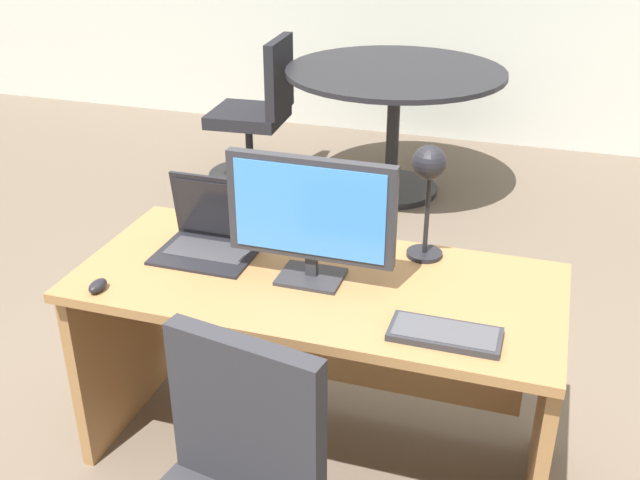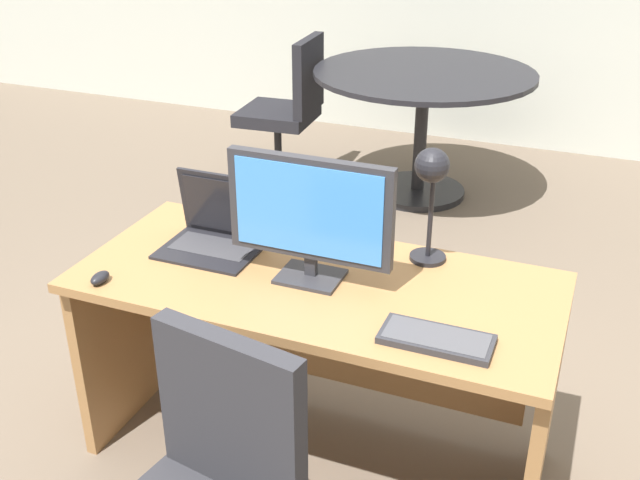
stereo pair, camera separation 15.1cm
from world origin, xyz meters
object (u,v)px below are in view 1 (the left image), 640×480
at_px(meeting_table, 394,100).
at_px(desk_lamp, 428,178).
at_px(monitor, 311,213).
at_px(laptop, 213,228).
at_px(keyboard, 445,334).
at_px(mouse, 98,286).
at_px(meeting_chair_near, 258,124).
at_px(desk, 321,329).

bearing_deg(meeting_table, desk_lamp, -75.08).
distance_m(monitor, laptop, 0.43).
bearing_deg(keyboard, mouse, -176.22).
bearing_deg(monitor, desk_lamp, 37.39).
xyz_separation_m(desk_lamp, meeting_chair_near, (-1.47, 2.15, -0.63)).
height_order(laptop, mouse, laptop).
distance_m(laptop, meeting_chair_near, 2.45).
height_order(desk, keyboard, keyboard).
bearing_deg(laptop, monitor, -15.41).
height_order(desk, mouse, mouse).
bearing_deg(desk_lamp, monitor, -142.61).
distance_m(desk, laptop, 0.50).
xyz_separation_m(laptop, mouse, (-0.22, -0.38, -0.06)).
bearing_deg(desk_lamp, mouse, -150.90).
relative_size(desk_lamp, meeting_chair_near, 0.42).
xyz_separation_m(monitor, laptop, (-0.39, 0.11, -0.15)).
bearing_deg(meeting_chair_near, laptop, -71.28).
height_order(keyboard, desk_lamp, desk_lamp).
height_order(monitor, mouse, monitor).
bearing_deg(keyboard, laptop, 160.08).
xyz_separation_m(desk, meeting_table, (-0.29, 2.39, 0.11)).
bearing_deg(meeting_table, laptop, -92.70).
relative_size(monitor, meeting_table, 0.40).
bearing_deg(monitor, meeting_chair_near, 115.89).
bearing_deg(desk_lamp, meeting_chair_near, 124.41).
bearing_deg(keyboard, desk_lamp, 108.26).
relative_size(desk, keyboard, 4.95).
height_order(keyboard, mouse, mouse).
bearing_deg(monitor, desk, 73.35).
distance_m(mouse, desk_lamp, 1.08).
distance_m(desk, desk_lamp, 0.62).
xyz_separation_m(monitor, meeting_table, (-0.28, 2.45, -0.35)).
bearing_deg(mouse, meeting_chair_near, 101.87).
distance_m(desk_lamp, meeting_chair_near, 2.68).
distance_m(laptop, keyboard, 0.90).
xyz_separation_m(desk, meeting_chair_near, (-1.18, 2.34, -0.11)).
relative_size(desk, desk_lamp, 3.85).
xyz_separation_m(keyboard, desk_lamp, (-0.14, 0.44, 0.28)).
bearing_deg(monitor, keyboard, -23.54).
relative_size(mouse, desk_lamp, 0.19).
xyz_separation_m(laptop, desk_lamp, (0.70, 0.13, 0.22)).
bearing_deg(meeting_table, keyboard, -74.52).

